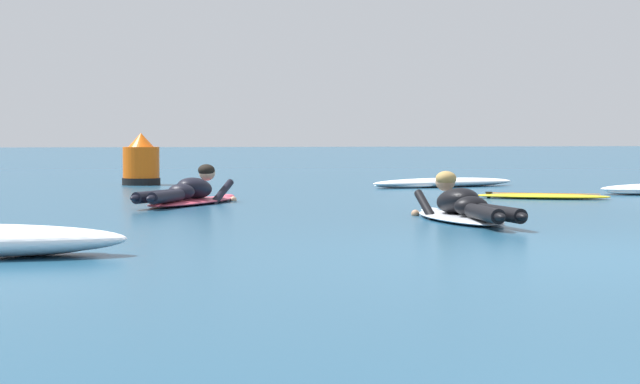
% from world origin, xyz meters
% --- Properties ---
extents(ground_plane, '(120.00, 120.00, 0.00)m').
position_xyz_m(ground_plane, '(0.00, 10.00, 0.00)').
color(ground_plane, navy).
extents(surfer_near, '(0.64, 2.59, 0.54)m').
position_xyz_m(surfer_near, '(-0.04, 3.58, 0.14)').
color(surfer_near, silver).
rests_on(surfer_near, ground).
extents(surfer_far, '(1.61, 2.37, 0.55)m').
position_xyz_m(surfer_far, '(-2.54, 6.92, 0.14)').
color(surfer_far, '#E54C66').
rests_on(surfer_far, ground).
extents(drifting_surfboard, '(1.87, 1.27, 0.16)m').
position_xyz_m(drifting_surfboard, '(2.25, 7.41, 0.03)').
color(drifting_surfboard, yellow).
rests_on(drifting_surfboard, ground).
extents(whitewater_front, '(2.73, 1.30, 0.15)m').
position_xyz_m(whitewater_front, '(1.94, 11.03, 0.07)').
color(whitewater_front, white).
rests_on(whitewater_front, ground).
extents(channel_marker_buoy, '(0.66, 0.66, 0.90)m').
position_xyz_m(channel_marker_buoy, '(-2.97, 12.71, 0.35)').
color(channel_marker_buoy, '#EA5B0F').
rests_on(channel_marker_buoy, ground).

